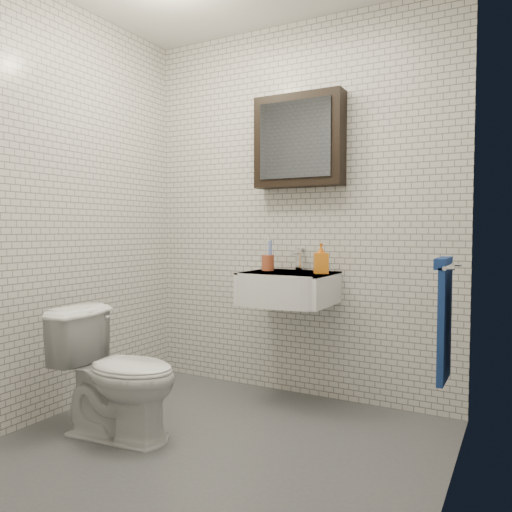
% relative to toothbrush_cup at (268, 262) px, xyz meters
% --- Properties ---
extents(ground, '(2.20, 2.00, 0.01)m').
position_rel_toothbrush_cup_xyz_m(ground, '(0.13, -0.83, -0.90)').
color(ground, '#4A4C52').
rests_on(ground, ground).
extents(room_shell, '(2.22, 2.02, 2.51)m').
position_rel_toothbrush_cup_xyz_m(room_shell, '(0.13, -0.83, 0.56)').
color(room_shell, silver).
rests_on(room_shell, ground).
extents(washbasin, '(0.55, 0.50, 0.20)m').
position_rel_toothbrush_cup_xyz_m(washbasin, '(0.18, -0.10, -0.15)').
color(washbasin, white).
rests_on(washbasin, room_shell).
extents(faucet, '(0.06, 0.20, 0.15)m').
position_rel_toothbrush_cup_xyz_m(faucet, '(0.18, 0.10, 0.01)').
color(faucet, silver).
rests_on(faucet, washbasin).
extents(mirror_cabinet, '(0.60, 0.15, 0.60)m').
position_rel_toothbrush_cup_xyz_m(mirror_cabinet, '(0.18, 0.10, 0.79)').
color(mirror_cabinet, black).
rests_on(mirror_cabinet, room_shell).
extents(towel_rail, '(0.09, 0.30, 0.58)m').
position_rel_toothbrush_cup_xyz_m(towel_rail, '(1.17, -0.48, -0.18)').
color(towel_rail, silver).
rests_on(towel_rail, room_shell).
extents(toothbrush_cup, '(0.11, 0.11, 0.23)m').
position_rel_toothbrush_cup_xyz_m(toothbrush_cup, '(0.00, 0.00, 0.00)').
color(toothbrush_cup, '#A8482A').
rests_on(toothbrush_cup, washbasin).
extents(soap_bottle, '(0.12, 0.12, 0.19)m').
position_rel_toothbrush_cup_xyz_m(soap_bottle, '(0.39, -0.05, 0.04)').
color(soap_bottle, orange).
rests_on(soap_bottle, washbasin).
extents(toilet, '(0.71, 0.45, 0.69)m').
position_rel_toothbrush_cup_xyz_m(toilet, '(-0.42, -0.96, -0.56)').
color(toilet, white).
rests_on(toilet, ground).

